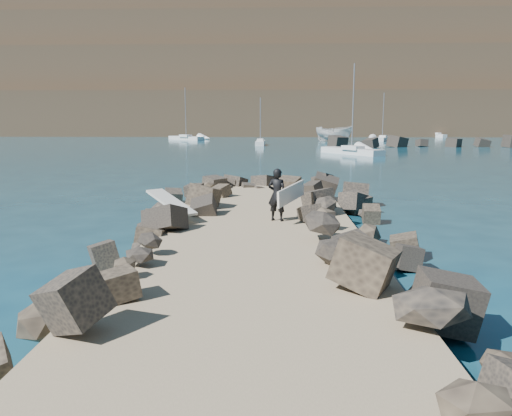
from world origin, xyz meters
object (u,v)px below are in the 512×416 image
(surfboard_resting, at_px, (171,206))
(boat_imported, at_px, (334,134))
(sailboat_d, at_px, (382,139))
(surfer_with_board, at_px, (279,195))

(surfboard_resting, height_order, boat_imported, boat_imported)
(surfboard_resting, distance_m, sailboat_d, 75.51)
(surfer_with_board, xyz_separation_m, sailboat_d, (18.84, 72.31, -1.11))
(boat_imported, relative_size, sailboat_d, 0.81)
(sailboat_d, bearing_deg, surfboard_resting, -107.26)
(surfboard_resting, xyz_separation_m, boat_imported, (13.72, 69.58, 0.27))
(surfboard_resting, height_order, sailboat_d, sailboat_d)
(surfboard_resting, xyz_separation_m, surfer_with_board, (3.56, -0.20, 0.42))
(surfboard_resting, height_order, surfer_with_board, surfer_with_board)
(surfboard_resting, distance_m, surfer_with_board, 3.59)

